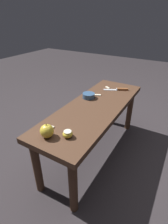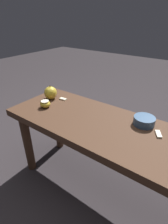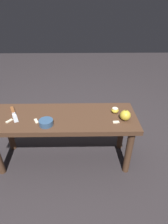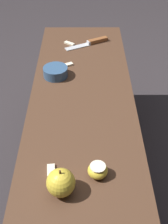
{
  "view_description": "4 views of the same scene",
  "coord_description": "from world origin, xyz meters",
  "px_view_note": "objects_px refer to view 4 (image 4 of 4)",
  "views": [
    {
      "loc": [
        1.11,
        0.56,
        1.14
      ],
      "look_at": [
        0.18,
        0.01,
        0.52
      ],
      "focal_mm": 28.0,
      "sensor_mm": 36.0,
      "label": 1
    },
    {
      "loc": [
        -0.3,
        0.67,
        0.98
      ],
      "look_at": [
        0.18,
        0.01,
        0.52
      ],
      "focal_mm": 28.0,
      "sensor_mm": 36.0,
      "label": 2
    },
    {
      "loc": [
        0.16,
        -1.18,
        1.28
      ],
      "look_at": [
        0.18,
        0.01,
        0.52
      ],
      "focal_mm": 28.0,
      "sensor_mm": 36.0,
      "label": 3
    },
    {
      "loc": [
        1.04,
        0.01,
        1.24
      ],
      "look_at": [
        0.18,
        0.01,
        0.52
      ],
      "focal_mm": 50.0,
      "sensor_mm": 36.0,
      "label": 4
    }
  ],
  "objects_px": {
    "apple_cut": "(98,170)",
    "knife": "(93,42)",
    "wooden_bench": "(82,104)",
    "apple_whole": "(61,183)",
    "bowl": "(55,72)"
  },
  "relations": [
    {
      "from": "apple_cut",
      "to": "knife",
      "type": "bearing_deg",
      "value": 179.66
    },
    {
      "from": "wooden_bench",
      "to": "knife",
      "type": "relative_size",
      "value": 5.46
    },
    {
      "from": "knife",
      "to": "apple_cut",
      "type": "bearing_deg",
      "value": 63.01
    },
    {
      "from": "apple_whole",
      "to": "bowl",
      "type": "xyz_separation_m",
      "value": [
        -0.61,
        -0.06,
        -0.02
      ]
    },
    {
      "from": "wooden_bench",
      "to": "bowl",
      "type": "xyz_separation_m",
      "value": [
        -0.11,
        -0.12,
        0.09
      ]
    },
    {
      "from": "apple_cut",
      "to": "bowl",
      "type": "bearing_deg",
      "value": -163.32
    },
    {
      "from": "apple_cut",
      "to": "bowl",
      "type": "xyz_separation_m",
      "value": [
        -0.54,
        -0.16,
        -0.0
      ]
    },
    {
      "from": "bowl",
      "to": "knife",
      "type": "bearing_deg",
      "value": 150.82
    },
    {
      "from": "knife",
      "to": "bowl",
      "type": "xyz_separation_m",
      "value": [
        0.3,
        -0.17,
        0.01
      ]
    },
    {
      "from": "wooden_bench",
      "to": "apple_whole",
      "type": "xyz_separation_m",
      "value": [
        0.5,
        -0.06,
        0.11
      ]
    },
    {
      "from": "apple_whole",
      "to": "bowl",
      "type": "bearing_deg",
      "value": -174.61
    },
    {
      "from": "apple_whole",
      "to": "apple_cut",
      "type": "relative_size",
      "value": 1.53
    },
    {
      "from": "apple_whole",
      "to": "apple_cut",
      "type": "height_order",
      "value": "apple_whole"
    },
    {
      "from": "wooden_bench",
      "to": "bowl",
      "type": "bearing_deg",
      "value": -133.43
    },
    {
      "from": "wooden_bench",
      "to": "apple_cut",
      "type": "distance_m",
      "value": 0.45
    }
  ]
}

